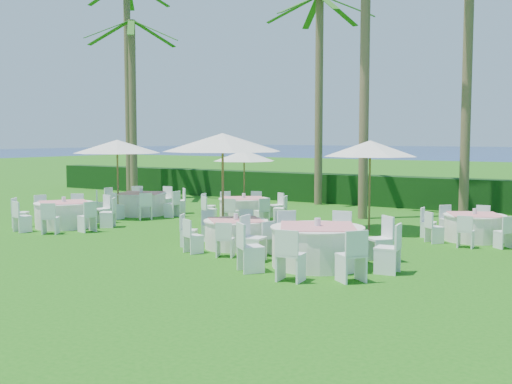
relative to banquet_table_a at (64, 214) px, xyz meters
The scene contains 17 objects.
ground 5.19m from the banquet_table_a, 11.08° to the right, with size 120.00×120.00×0.00m, color #1A6010.
hedge 12.12m from the banquet_table_a, 65.24° to the left, with size 34.00×1.00×1.20m, color black.
banquet_table_a is the anchor object (origin of this frame).
banquet_table_b 6.48m from the banquet_table_a, ahead, with size 2.73×2.73×0.87m.
banquet_table_c 9.31m from the banquet_table_a, ahead, with size 3.52×3.52×1.05m.
banquet_table_d 3.61m from the banquet_table_a, 92.42° to the left, with size 3.12×3.12×0.95m.
banquet_table_e 5.73m from the banquet_table_a, 49.89° to the left, with size 2.89×2.89×0.89m.
banquet_table_f 11.96m from the banquet_table_a, 20.27° to the left, with size 2.82×2.82×0.87m.
umbrella_a 3.52m from the banquet_table_a, 100.50° to the left, with size 2.96×2.96×2.66m.
umbrella_b 5.83m from the banquet_table_a, ahead, with size 3.23×3.23×2.86m.
umbrella_c 6.81m from the banquet_table_a, 67.02° to the left, with size 2.25×2.25×2.28m.
umbrella_d 9.44m from the banquet_table_a, 27.18° to the left, with size 2.79×2.79×2.66m.
palm_a 12.27m from the banquet_table_a, 123.38° to the left, with size 4.40×4.16×10.05m.
palm_b 11.51m from the banquet_table_a, 70.64° to the left, with size 4.35×4.29×8.40m.
palm_c 11.35m from the banquet_table_a, 44.89° to the left, with size 4.34×4.29×11.62m.
palm_d 13.84m from the banquet_table_a, 41.34° to the left, with size 4.41×4.07×9.27m.
palm_f 9.83m from the banquet_table_a, 119.66° to the left, with size 4.36×4.27×7.84m.
Camera 1 is at (10.31, -12.27, 2.79)m, focal length 45.00 mm.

